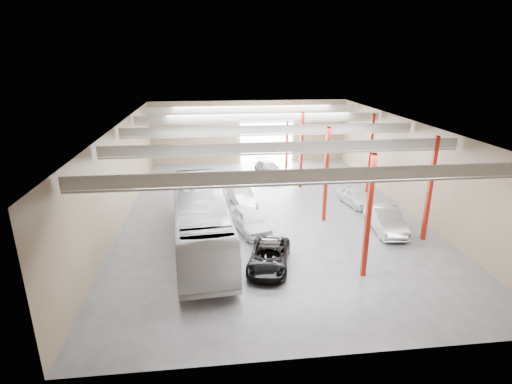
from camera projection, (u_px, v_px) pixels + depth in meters
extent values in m
cube|color=#4E4E54|center=(269.00, 212.00, 31.37)|extent=(22.00, 32.00, 0.01)
cube|color=#A0A19C|center=(270.00, 123.00, 29.11)|extent=(22.00, 32.00, 0.12)
cube|color=brown|center=(249.00, 132.00, 45.28)|extent=(22.00, 0.12, 7.00)
cube|color=brown|center=(332.00, 282.00, 15.20)|extent=(22.00, 0.12, 7.00)
cube|color=brown|center=(121.00, 174.00, 29.03)|extent=(0.12, 32.00, 7.00)
cube|color=brown|center=(408.00, 165.00, 31.44)|extent=(0.12, 32.00, 7.00)
cube|color=white|center=(267.00, 140.00, 45.68)|extent=(6.00, 0.20, 5.00)
cube|color=maroon|center=(368.00, 217.00, 21.25)|extent=(0.25, 0.25, 7.00)
cube|color=maroon|center=(326.00, 175.00, 28.77)|extent=(0.25, 0.25, 7.00)
cube|color=maroon|center=(301.00, 151.00, 36.30)|extent=(0.25, 0.25, 7.00)
cube|color=maroon|center=(287.00, 136.00, 42.88)|extent=(0.25, 0.25, 7.00)
cube|color=maroon|center=(430.00, 190.00, 25.64)|extent=(0.25, 0.25, 7.00)
cube|color=maroon|center=(370.00, 154.00, 35.04)|extent=(0.25, 0.25, 7.00)
cube|color=#ABACA7|center=(310.00, 175.00, 17.97)|extent=(21.60, 0.15, 0.60)
cube|color=#ABACA7|center=(310.00, 184.00, 18.10)|extent=(21.60, 0.10, 0.10)
cube|color=#ABACA7|center=(286.00, 147.00, 23.61)|extent=(21.60, 0.15, 0.60)
cube|color=#ABACA7|center=(285.00, 154.00, 23.74)|extent=(21.60, 0.10, 0.10)
cube|color=#ABACA7|center=(270.00, 129.00, 29.25)|extent=(21.60, 0.15, 0.60)
cube|color=#ABACA7|center=(270.00, 135.00, 29.38)|extent=(21.60, 0.10, 0.10)
cube|color=#ABACA7|center=(260.00, 118.00, 34.90)|extent=(21.60, 0.15, 0.60)
cube|color=#ABACA7|center=(260.00, 122.00, 35.02)|extent=(21.60, 0.10, 0.10)
cube|color=#ABACA7|center=(253.00, 109.00, 40.54)|extent=(21.60, 0.15, 0.60)
cube|color=#ABACA7|center=(253.00, 113.00, 40.67)|extent=(21.60, 0.10, 0.10)
imported|color=silver|center=(201.00, 220.00, 25.22)|extent=(4.17, 13.51, 3.70)
imported|color=black|center=(269.00, 256.00, 23.05)|extent=(3.36, 5.24, 1.35)
imported|color=white|center=(250.00, 220.00, 27.83)|extent=(3.13, 5.06, 1.61)
imported|color=silver|center=(242.00, 197.00, 32.73)|extent=(2.29, 4.52, 1.42)
imported|color=slate|center=(268.00, 169.00, 40.82)|extent=(2.80, 5.12, 1.41)
imported|color=#A4A5A9|center=(386.00, 220.00, 27.86)|extent=(2.16, 5.12, 1.64)
imported|color=silver|center=(355.00, 197.00, 32.84)|extent=(2.37, 4.22, 1.35)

